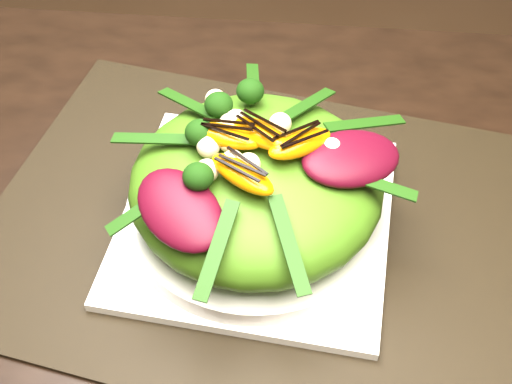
# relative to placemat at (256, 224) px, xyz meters

# --- Properties ---
(placemat) EXTENTS (0.53, 0.44, 0.00)m
(placemat) POSITION_rel_placemat_xyz_m (0.00, 0.00, 0.00)
(placemat) COLOR black
(placemat) RESTS_ON dining_table
(plate_base) EXTENTS (0.26, 0.26, 0.01)m
(plate_base) POSITION_rel_placemat_xyz_m (-0.00, 0.00, 0.01)
(plate_base) COLOR white
(plate_base) RESTS_ON placemat
(salad_bowl) EXTENTS (0.29, 0.29, 0.02)m
(salad_bowl) POSITION_rel_placemat_xyz_m (-0.00, 0.00, 0.02)
(salad_bowl) COLOR silver
(salad_bowl) RESTS_ON plate_base
(lettuce_mound) EXTENTS (0.27, 0.27, 0.08)m
(lettuce_mound) POSITION_rel_placemat_xyz_m (-0.00, -0.00, 0.05)
(lettuce_mound) COLOR #457115
(lettuce_mound) RESTS_ON salad_bowl
(radicchio_leaf) EXTENTS (0.10, 0.09, 0.02)m
(radicchio_leaf) POSITION_rel_placemat_xyz_m (0.08, 0.00, 0.09)
(radicchio_leaf) COLOR #3F0613
(radicchio_leaf) RESTS_ON lettuce_mound
(orange_segment) EXTENTS (0.06, 0.04, 0.02)m
(orange_segment) POSITION_rel_placemat_xyz_m (-0.02, 0.01, 0.10)
(orange_segment) COLOR #CF6903
(orange_segment) RESTS_ON lettuce_mound
(broccoli_floret) EXTENTS (0.04, 0.04, 0.03)m
(broccoli_floret) POSITION_rel_placemat_xyz_m (-0.07, 0.04, 0.09)
(broccoli_floret) COLOR black
(broccoli_floret) RESTS_ON lettuce_mound
(macadamia_nut) EXTENTS (0.02, 0.02, 0.02)m
(macadamia_nut) POSITION_rel_placemat_xyz_m (0.02, -0.04, 0.10)
(macadamia_nut) COLOR beige
(macadamia_nut) RESTS_ON lettuce_mound
(balsamic_drizzle) EXTENTS (0.04, 0.02, 0.00)m
(balsamic_drizzle) POSITION_rel_placemat_xyz_m (-0.02, 0.01, 0.11)
(balsamic_drizzle) COLOR black
(balsamic_drizzle) RESTS_ON orange_segment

